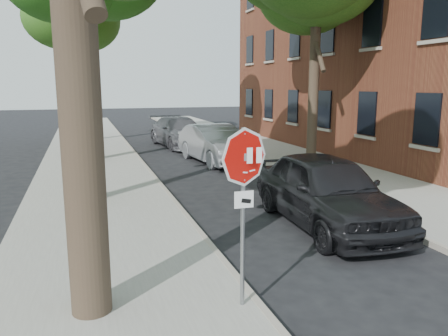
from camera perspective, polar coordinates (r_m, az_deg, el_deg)
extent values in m
plane|color=black|center=(7.03, 7.98, -17.23)|extent=(120.00, 120.00, 0.00)
cube|color=gray|center=(17.85, -16.81, -0.13)|extent=(4.00, 55.00, 0.12)
cube|color=gray|center=(19.89, 8.44, 1.29)|extent=(4.00, 55.00, 0.12)
cube|color=#9E9384|center=(18.00, -10.28, 0.26)|extent=(0.12, 55.00, 0.13)
cube|color=#9E9384|center=(19.07, 2.92, 1.01)|extent=(0.12, 55.00, 0.13)
cube|color=brown|center=(26.11, 23.68, 19.17)|extent=(12.00, 20.00, 15.00)
cylinder|color=gray|center=(6.22, 2.47, -6.72)|extent=(0.06, 0.06, 2.60)
cube|color=#99999E|center=(5.98, 2.64, 1.45)|extent=(0.05, 0.06, 0.10)
cylinder|color=#99999E|center=(5.98, 2.65, 1.45)|extent=(0.76, 0.32, 0.82)
cylinder|color=white|center=(5.97, 2.70, 1.43)|extent=(0.76, 0.32, 0.82)
cylinder|color=red|center=(5.96, 2.71, 1.42)|extent=(0.68, 0.29, 0.74)
cube|color=white|center=(5.88, 0.84, 1.49)|extent=(0.08, 0.00, 0.22)
cube|color=white|center=(5.92, 2.12, 1.56)|extent=(0.08, 0.00, 0.22)
cube|color=white|center=(5.97, 3.38, 1.62)|extent=(0.08, 0.00, 0.22)
cube|color=white|center=(6.03, 4.62, 1.69)|extent=(0.08, 0.00, 0.22)
cube|color=silver|center=(5.95, 1.75, -0.46)|extent=(0.08, 0.00, 0.03)
cube|color=silver|center=(5.99, 2.74, -0.58)|extent=(0.08, 0.00, 0.03)
cube|color=silver|center=(6.02, 3.72, -0.33)|extent=(0.08, 0.00, 0.03)
cube|color=white|center=(6.10, 2.62, -4.14)|extent=(0.28, 0.02, 0.24)
cube|color=black|center=(6.10, 2.93, -4.32)|extent=(0.15, 0.00, 0.08)
cylinder|color=black|center=(12.65, -17.89, 17.44)|extent=(0.44, 0.44, 9.50)
cylinder|color=black|center=(19.64, -17.49, 15.62)|extent=(0.48, 0.48, 10.00)
cylinder|color=black|center=(26.59, -18.32, 13.09)|extent=(0.40, 0.40, 9.00)
ellipsoid|color=#13450F|center=(26.83, -18.65, 18.46)|extent=(4.16, 4.16, 3.33)
ellipsoid|color=#13450F|center=(27.54, -20.24, 17.36)|extent=(3.78, 3.78, 3.02)
cylinder|color=black|center=(17.91, 11.79, 14.80)|extent=(0.40, 0.40, 9.00)
imported|color=black|center=(10.57, 13.20, -2.82)|extent=(2.26, 5.13, 1.72)
imported|color=gray|center=(18.73, -1.17, 3.17)|extent=(2.28, 5.12, 1.63)
imported|color=#55545A|center=(23.96, -5.83, 4.72)|extent=(2.83, 5.69, 1.59)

